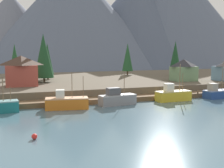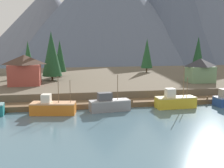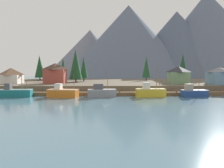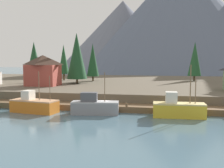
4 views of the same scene
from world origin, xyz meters
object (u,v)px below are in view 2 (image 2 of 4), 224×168
Objects in this scene: house_green at (200,70)px; fishing_boat_yellow at (175,101)px; conifer_mid_left at (198,53)px; conifer_mid_right at (147,53)px; fishing_boat_orange at (53,107)px; conifer_near_left at (60,56)px; house_red at (25,70)px; conifer_back_left at (52,54)px; fishing_boat_grey at (109,104)px; conifer_back_right at (28,56)px.

fishing_boat_yellow is at bearing -130.55° from house_green.
conifer_mid_left is 16.53m from conifer_mid_right.
conifer_near_left is (1.00, 34.11, 7.35)m from fishing_boat_orange.
house_green is (13.02, 15.22, 4.33)m from fishing_boat_yellow.
conifer_back_left is at bearing 49.37° from house_red.
fishing_boat_orange is 0.76× the size of conifer_near_left.
house_green is 25.91m from conifer_mid_right.
conifer_back_left reaches higher than conifer_mid_left.
conifer_near_left is at bearing 121.59° from fishing_boat_yellow.
fishing_boat_orange is 0.69× the size of conifer_mid_left.
conifer_mid_right is (6.49, 40.08, 7.57)m from fishing_boat_yellow.
conifer_mid_left is at bearing 54.66° from fishing_boat_yellow.
fishing_boat_orange is at bearing 174.71° from fishing_boat_grey.
fishing_boat_orange is 0.73× the size of conifer_mid_right.
fishing_boat_grey is 35.70m from conifer_near_left.
conifer_mid_left reaches higher than conifer_near_left.
conifer_near_left is (-35.35, 18.23, 2.93)m from house_green.
house_green is 0.59× the size of conifer_mid_right.
conifer_mid_right reaches higher than house_red.
conifer_mid_left reaches higher than house_red.
fishing_boat_grey is 46.82m from conifer_mid_left.
fishing_boat_orange is at bearing -87.69° from conifer_back_left.
conifer_mid_right is at bearing 12.96° from conifer_near_left.
conifer_mid_left is at bearing -31.93° from conifer_mid_right.
conifer_mid_left is at bearing -2.82° from conifer_near_left.
fishing_boat_yellow is 35.75m from house_red.
conifer_back_left is (-11.28, 25.43, 8.34)m from fishing_boat_grey.
conifer_back_left reaches higher than fishing_boat_yellow.
house_green is 0.62× the size of conifer_near_left.
house_green is at bearing 47.32° from fishing_boat_yellow.
fishing_boat_orange is 1.06× the size of fishing_boat_grey.
fishing_boat_grey is 0.68× the size of conifer_mid_right.
conifer_near_left is at bearing 97.77° from fishing_boat_grey.
fishing_boat_grey is at bearing -115.90° from conifer_mid_right.
conifer_back_left is at bearing 106.36° from fishing_boat_grey.
conifer_mid_right is at bearing 148.07° from conifer_mid_left.
conifer_back_left reaches higher than fishing_boat_grey.
fishing_boat_yellow is 0.67× the size of conifer_mid_left.
fishing_boat_orange is at bearing -91.67° from conifer_near_left.
house_red is (-7.12, 18.75, 4.99)m from fishing_boat_orange.
conifer_mid_right is at bearing 78.67° from fishing_boat_yellow.
fishing_boat_orange is 0.78× the size of conifer_back_right.
fishing_boat_yellow is at bearing -45.93° from conifer_back_left.
conifer_mid_left is (20.52, 31.34, 8.01)m from fishing_boat_yellow.
conifer_back_left is (6.08, 7.08, 3.41)m from house_red.
conifer_back_left is (-1.04, 25.83, 8.41)m from fishing_boat_orange.
conifer_mid_right is (36.94, 21.99, 2.66)m from house_red.
fishing_boat_grey is at bearing -66.08° from conifer_back_left.
conifer_mid_left is 0.92× the size of conifer_back_left.
house_green is 48.65m from conifer_back_right.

